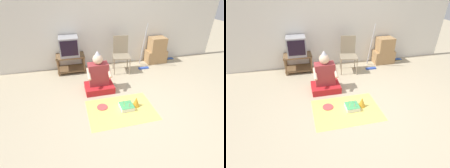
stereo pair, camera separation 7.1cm
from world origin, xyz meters
The scene contains 13 objects.
ground_plane centered at (0.00, 0.00, 0.00)m, with size 16.00×16.00×0.00m, color tan.
wall_back centered at (0.00, 2.31, 1.27)m, with size 6.40×0.06×2.55m.
tv_stand centered at (-1.11, 2.04, 0.27)m, with size 0.70×0.47×0.45m.
tv centered at (-1.11, 2.05, 0.68)m, with size 0.46×0.44×0.47m.
folding_chair centered at (0.16, 1.80, 0.51)m, with size 0.49×0.48×0.89m.
cardboard_box_stack centered at (1.30, 2.06, 0.34)m, with size 0.57×0.37×0.73m.
dust_mop centered at (0.79, 1.80, 0.34)m, with size 0.28×0.36×1.18m.
book_pile centered at (1.76, 2.04, 0.04)m, with size 0.20×0.11×0.08m.
person_seated centered at (-0.59, 0.97, 0.30)m, with size 0.61×0.45×0.89m.
party_cloth centered at (-0.33, 0.18, 0.00)m, with size 1.23×0.87×0.01m.
birthday_cake centered at (-0.22, 0.19, 0.05)m, with size 0.25×0.25×0.15m.
party_hat_blue centered at (-0.02, 0.22, 0.10)m, with size 0.14×0.14×0.19m.
paper_plate centered at (-0.65, 0.33, 0.01)m, with size 0.20×0.20×0.01m.
Camera 1 is at (-1.13, -2.24, 2.07)m, focal length 28.00 mm.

